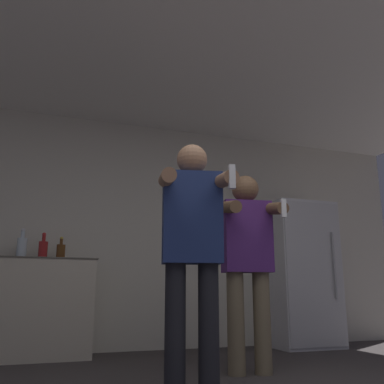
{
  "coord_description": "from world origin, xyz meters",
  "views": [
    {
      "loc": [
        -1.01,
        -1.63,
        0.61
      ],
      "look_at": [
        -0.1,
        0.96,
        1.26
      ],
      "focal_mm": 40.0,
      "sensor_mm": 36.0,
      "label": 1
    }
  ],
  "objects": [
    {
      "name": "refrigerator",
      "position": [
        1.88,
        2.78,
        0.83
      ],
      "size": [
        0.75,
        0.67,
        1.65
      ],
      "color": "silver",
      "rests_on": "ground_plane"
    },
    {
      "name": "bottle_dark_rum",
      "position": [
        -1.0,
        2.88,
        1.03
      ],
      "size": [
        0.09,
        0.09,
        0.26
      ],
      "color": "maroon",
      "rests_on": "counter"
    },
    {
      "name": "counter",
      "position": [
        -1.34,
        2.84,
        0.47
      ],
      "size": [
        1.71,
        0.54,
        0.93
      ],
      "color": "#BCB29E",
      "rests_on": "ground_plane"
    },
    {
      "name": "person_man_side",
      "position": [
        0.55,
        1.48,
        0.91
      ],
      "size": [
        0.52,
        0.53,
        1.56
      ],
      "color": "#75664C",
      "rests_on": "ground_plane"
    },
    {
      "name": "person_woman_foreground",
      "position": [
        -0.1,
        0.94,
        0.93
      ],
      "size": [
        0.53,
        0.6,
        1.58
      ],
      "color": "black",
      "rests_on": "ground_plane"
    },
    {
      "name": "wall_back",
      "position": [
        0.0,
        3.13,
        1.27
      ],
      "size": [
        7.0,
        0.06,
        2.55
      ],
      "color": "beige",
      "rests_on": "ground_plane"
    },
    {
      "name": "ceiling_slab",
      "position": [
        0.0,
        1.55,
        2.57
      ],
      "size": [
        7.0,
        3.62,
        0.05
      ],
      "color": "silver",
      "rests_on": "wall_back"
    },
    {
      "name": "bottle_red_label",
      "position": [
        -1.2,
        2.88,
        1.04
      ],
      "size": [
        0.1,
        0.1,
        0.29
      ],
      "color": "silver",
      "rests_on": "counter"
    },
    {
      "name": "bottle_amber_bourbon",
      "position": [
        -0.83,
        2.88,
        1.01
      ],
      "size": [
        0.09,
        0.09,
        0.23
      ],
      "color": "#563314",
      "rests_on": "counter"
    }
  ]
}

